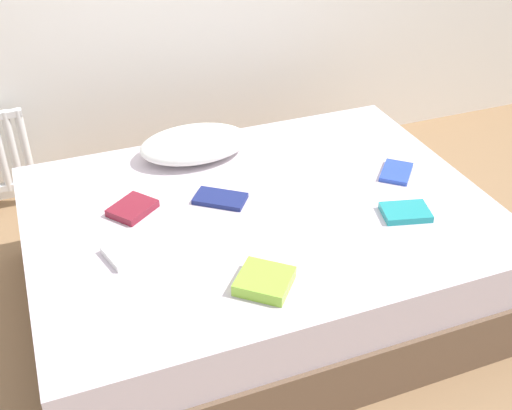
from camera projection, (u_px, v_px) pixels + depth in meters
The scene contains 9 objects.
ground_plane at pixel (260, 294), 2.99m from camera, with size 8.00×8.00×0.00m, color #93704C.
bed at pixel (260, 253), 2.85m from camera, with size 2.00×1.50×0.50m.
pillow at pixel (194, 144), 3.05m from camera, with size 0.53×0.34×0.13m, color white.
textbook_blue at pixel (396, 172), 2.94m from camera, with size 0.19×0.13×0.02m, color #2847B7.
textbook_lime at pixel (264, 281), 2.28m from camera, with size 0.19×0.18×0.05m, color #8CC638.
textbook_navy at pixel (220, 199), 2.75m from camera, with size 0.22×0.13×0.02m, color navy.
textbook_white at pixel (137, 249), 2.45m from camera, with size 0.24×0.15×0.03m, color white.
textbook_teal at pixel (406, 212), 2.65m from camera, with size 0.20×0.14×0.03m, color teal.
textbook_maroon at pixel (133, 208), 2.68m from camera, with size 0.18×0.15×0.03m, color maroon.
Camera 1 is at (-0.83, -2.09, 2.02)m, focal length 44.25 mm.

